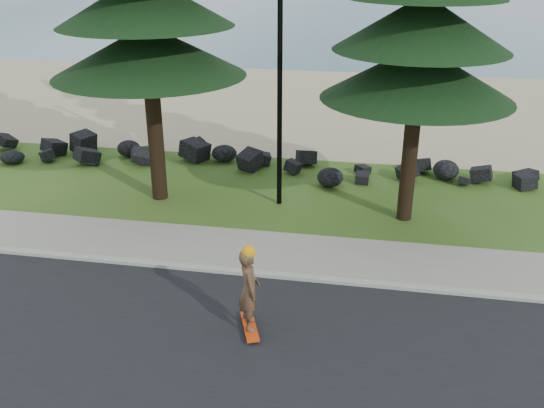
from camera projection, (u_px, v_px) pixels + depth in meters
The scene contains 9 objects.
ground at pixel (257, 256), 14.49m from camera, with size 160.00×160.00×0.00m, color #31571B.
road at pixel (205, 379), 10.43m from camera, with size 160.00×7.00×0.02m, color black.
kerb at pixel (249, 273), 13.65m from camera, with size 160.00×0.20×0.10m, color #ADAB9C.
sidewalk at pixel (259, 251), 14.65m from camera, with size 160.00×2.00×0.08m, color gray.
beach_sand at pixel (320, 105), 27.54m from camera, with size 160.00×15.00×0.01m, color tan.
ocean at pixel (358, 14), 60.41m from camera, with size 160.00×58.00×0.01m, color #3F6779.
seawall_boulders at pixel (291, 174), 19.53m from camera, with size 60.00×2.40×1.10m, color black, non-canonical shape.
lamp_post at pixel (280, 57), 15.70m from camera, with size 0.25×0.14×8.14m.
skateboarder at pixel (249, 290), 11.36m from camera, with size 0.58×1.01×1.84m.
Camera 1 is at (2.60, -12.49, 6.99)m, focal length 40.00 mm.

